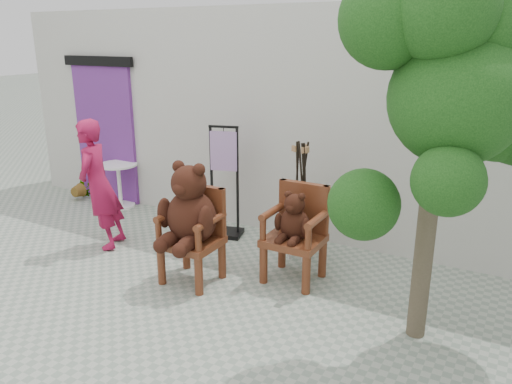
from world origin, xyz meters
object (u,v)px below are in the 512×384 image
Objects in this scene: cafe_table at (119,180)px; tree at (463,77)px; chair_big at (190,216)px; chair_small at (296,225)px; stool_bucket at (300,209)px; person at (99,185)px; display_stand at (225,194)px.

cafe_table is 0.21× the size of tree.
chair_big is 1.15m from chair_small.
chair_small is 0.53m from stool_bucket.
chair_big is 1.27× the size of chair_small.
tree reaches higher than chair_big.
tree is (1.59, -0.56, 1.69)m from chair_small.
chair_small is 3.61m from cafe_table.
tree is (2.56, 0.05, 1.56)m from chair_big.
tree reaches higher than cafe_table.
stool_bucket reaches higher than chair_small.
display_stand is (1.19, 1.08, -0.24)m from person.
cafe_table is 0.48× the size of stool_bucket.
cafe_table is 5.61m from tree.
cafe_table is 3.34m from stool_bucket.
person is 0.49× the size of tree.
person is (-2.55, -0.39, 0.19)m from chair_small.
tree is at bearing -16.02° from cafe_table.
tree is at bearing 65.46° from person.
person is at bearing -159.50° from stool_bucket.
chair_big is at bearing -147.83° from chair_small.
chair_big reaches higher than cafe_table.
stool_bucket is (1.19, -0.19, 0.06)m from display_stand.
tree reaches higher than stool_bucket.
person is at bearing -53.99° from cafe_table.
chair_small reaches higher than cafe_table.
tree is at bearing -19.41° from chair_small.
stool_bucket reaches higher than chair_big.
person reaches higher than display_stand.
chair_small is at bearing -70.86° from stool_bucket.
tree is at bearing -31.07° from stool_bucket.
chair_big is 1.93× the size of cafe_table.
cafe_table is 0.47× the size of display_stand.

